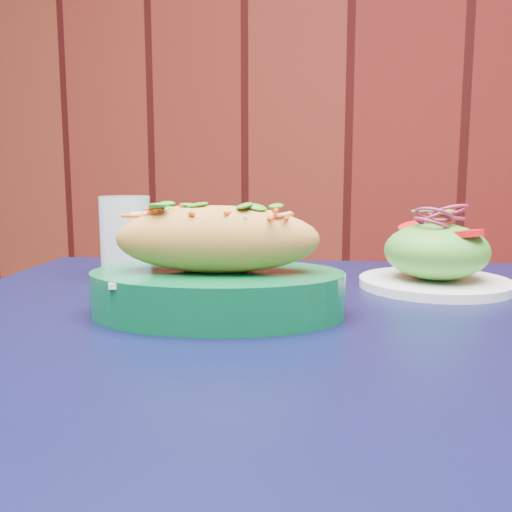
# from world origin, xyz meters

# --- Properties ---
(brick_wall) EXTENTS (4.90, 0.04, 2.80)m
(brick_wall) POSITION_xyz_m (0.00, 2.97, 1.40)
(brick_wall) COLOR #4F0F0E
(brick_wall) RESTS_ON ground
(cafe_table) EXTENTS (0.94, 0.94, 0.75)m
(cafe_table) POSITION_xyz_m (0.11, 1.44, 0.66)
(cafe_table) COLOR black
(cafe_table) RESTS_ON ground
(banh_mi_basket) EXTENTS (0.31, 0.24, 0.13)m
(banh_mi_basket) POSITION_xyz_m (0.06, 1.44, 0.80)
(banh_mi_basket) COLOR #06572C
(banh_mi_basket) RESTS_ON cafe_table
(salad_plate) EXTENTS (0.20, 0.20, 0.11)m
(salad_plate) POSITION_xyz_m (0.29, 1.66, 0.79)
(salad_plate) COLOR white
(salad_plate) RESTS_ON cafe_table
(water_glass) EXTENTS (0.07, 0.07, 0.12)m
(water_glass) POSITION_xyz_m (-0.15, 1.61, 0.81)
(water_glass) COLOR silver
(water_glass) RESTS_ON cafe_table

